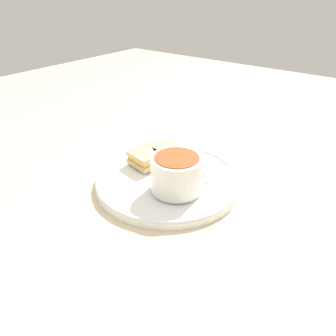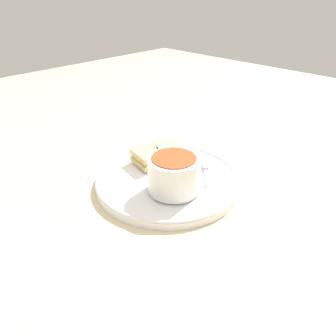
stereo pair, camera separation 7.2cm
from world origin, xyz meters
name	(u,v)px [view 2 (the right image)]	position (x,y,z in m)	size (l,w,h in m)	color
ground_plane	(168,184)	(0.00, 0.00, 0.00)	(2.40, 2.40, 0.00)	beige
plate	(168,180)	(0.00, 0.00, 0.01)	(0.32, 0.32, 0.02)	white
soup_bowl	(174,174)	(0.03, 0.04, 0.06)	(0.11, 0.11, 0.07)	white
spoon	(206,166)	(-0.09, 0.04, 0.02)	(0.09, 0.08, 0.01)	silver
sandwich_half_near	(168,152)	(-0.06, -0.06, 0.04)	(0.09, 0.09, 0.03)	#DBBC7F
sandwich_half_far	(148,157)	(-0.01, -0.08, 0.04)	(0.07, 0.08, 0.03)	#DBBC7F
menu_sheet	(3,260)	(0.36, -0.03, 0.00)	(0.24, 0.28, 0.00)	white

